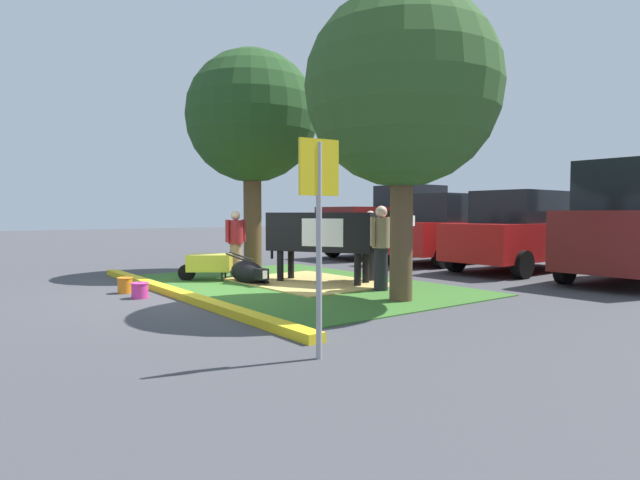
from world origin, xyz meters
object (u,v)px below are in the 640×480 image
person_handler (370,244)px  bucket_orange (125,285)px  shade_tree_right (402,90)px  parking_sign (319,205)px  hatchback_white (520,232)px  person_visitor_near (236,242)px  calf_lying (248,272)px  bucket_pink (140,290)px  person_visitor_far (381,246)px  shade_tree_left (252,118)px  sedan_red (449,229)px  pickup_truck_maroon (393,223)px  cow_holstein (327,233)px  wheelbarrow (209,263)px

person_handler → bucket_orange: size_ratio=5.20×
shade_tree_right → parking_sign: 4.15m
person_handler → hatchback_white: 4.56m
person_handler → person_visitor_near: (-2.43, -1.91, 0.00)m
calf_lying → bucket_pink: size_ratio=4.24×
parking_sign → person_visitor_far: bearing=128.9°
shade_tree_left → sedan_red: (1.45, 5.75, -2.84)m
calf_lying → pickup_truck_maroon: 8.11m
person_visitor_far → parking_sign: parking_sign is taller
person_visitor_far → bucket_orange: 4.79m
sedan_red → bucket_pink: bearing=-84.0°
cow_holstein → person_visitor_far: bearing=8.4°
hatchback_white → person_handler: bearing=-98.6°
bucket_orange → parking_sign: bearing=2.9°
person_visitor_far → wheelbarrow: bearing=-149.5°
person_visitor_near → hatchback_white: size_ratio=0.34×
bucket_pink → pickup_truck_maroon: pickup_truck_maroon is taller
cow_holstein → person_visitor_near: 2.35m
person_visitor_far → bucket_orange: bearing=-124.0°
pickup_truck_maroon → hatchback_white: bearing=-7.4°
parking_sign → bucket_orange: (-5.59, -0.28, -1.40)m
calf_lying → person_visitor_near: person_visitor_near is taller
shade_tree_right → cow_holstein: bearing=172.7°
calf_lying → shade_tree_left: bearing=147.9°
person_handler → wheelbarrow: (-2.25, -2.66, -0.42)m
bucket_pink → pickup_truck_maroon: (-3.70, 9.78, 0.97)m
person_visitor_near → pickup_truck_maroon: pickup_truck_maroon is taller
person_handler → hatchback_white: size_ratio=0.34×
person_visitor_near → hatchback_white: bearing=64.2°
shade_tree_right → wheelbarrow: bearing=-161.6°
wheelbarrow → bucket_orange: bearing=-71.1°
bucket_pink → sedan_red: bearing=96.0°
person_handler → person_visitor_far: size_ratio=0.94×
person_visitor_near → shade_tree_left: bearing=132.6°
person_handler → parking_sign: size_ratio=0.69×
person_visitor_far → bucket_pink: (-1.91, -3.89, -0.72)m
parking_sign → bucket_pink: parking_sign is taller
bucket_pink → person_handler: bearing=79.7°
hatchback_white → shade_tree_left: bearing=-125.6°
pickup_truck_maroon → hatchback_white: 5.26m
cow_holstein → person_visitor_near: (-2.12, -1.00, -0.26)m
cow_holstein → person_visitor_far: (1.39, 0.20, -0.21)m
person_visitor_near → cow_holstein: bearing=25.2°
hatchback_white → shade_tree_right: bearing=-76.1°
parking_sign → pickup_truck_maroon: pickup_truck_maroon is taller
shade_tree_right → hatchback_white: shade_tree_right is taller
cow_holstein → person_visitor_near: size_ratio=1.91×
person_visitor_far → wheelbarrow: size_ratio=1.10×
person_visitor_near → hatchback_white: 7.12m
shade_tree_right → wheelbarrow: (-4.34, -1.45, -3.10)m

